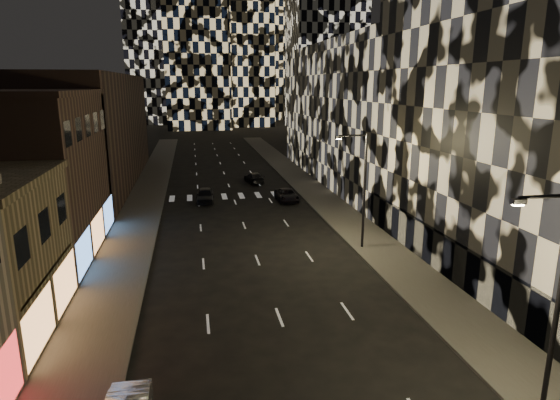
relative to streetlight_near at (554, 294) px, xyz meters
name	(u,v)px	position (x,y,z in m)	size (l,w,h in m)	color
sidewalk_left	(145,199)	(-18.35, 40.00, -5.28)	(4.00, 120.00, 0.15)	#47443F
sidewalk_right	(315,192)	(1.65, 40.00, -5.28)	(4.00, 120.00, 0.15)	#47443F
curb_left	(164,198)	(-16.25, 40.00, -5.28)	(0.20, 120.00, 0.15)	#4C4C47
curb_right	(298,193)	(-0.45, 40.00, -5.28)	(0.20, 120.00, 0.15)	#4C4C47
retail_brown	(22,178)	(-25.35, 23.50, 0.65)	(10.00, 15.00, 12.00)	#483129
retail_filler_left	(92,131)	(-25.35, 50.00, 1.65)	(10.00, 40.00, 14.00)	#483129
midrise_right	(557,111)	(11.65, 14.50, 5.65)	(16.00, 25.00, 22.00)	#232326
midrise_base	(441,251)	(3.95, 14.50, -3.85)	(0.60, 25.00, 3.00)	#383838
midrise_filler_right	(375,113)	(11.65, 47.00, 3.65)	(16.00, 40.00, 18.00)	#232326
streetlight_near	(554,294)	(0.00, 0.00, 0.00)	(2.55, 0.25, 9.00)	black
streetlight_far	(362,183)	(0.00, 20.00, 0.00)	(2.55, 0.25, 9.00)	black
car_dark_midlane	(205,195)	(-11.62, 37.68, -4.57)	(1.85, 4.59, 1.56)	black
car_dark_oncoming	(254,178)	(-4.85, 47.19, -4.67)	(1.91, 4.69, 1.36)	black
car_dark_rightlane	(287,195)	(-2.56, 36.57, -4.69)	(2.21, 4.79, 1.33)	black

